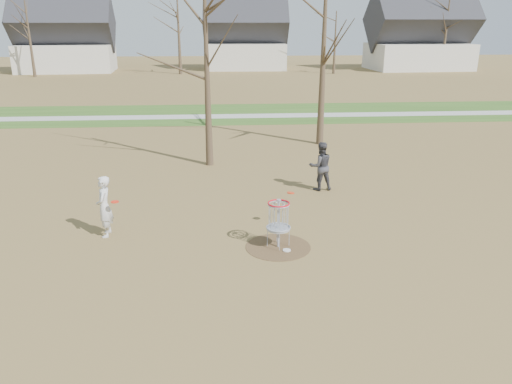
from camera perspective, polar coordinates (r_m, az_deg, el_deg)
The scene contains 11 objects.
ground at distance 13.82m, azimuth 2.54°, elevation -6.29°, with size 160.00×160.00×0.00m, color brown.
green_band at distance 33.96m, azimuth -1.57°, elevation 8.96°, with size 160.00×8.00×0.01m, color #2D5119.
footpath at distance 32.97m, azimuth -1.48°, elevation 8.68°, with size 160.00×1.50×0.01m, color #9E9E99.
dirt_circle at distance 13.82m, azimuth 2.54°, elevation -6.27°, with size 1.80×1.80×0.01m, color #47331E.
player_standing at distance 14.82m, azimuth -16.95°, elevation -1.61°, with size 0.65×0.43×1.79m, color silver.
player_throwing at distance 18.29m, azimuth 7.39°, elevation 2.95°, with size 0.87×0.68×1.79m, color #3A393F.
disc_grounded at distance 13.60m, azimuth 3.53°, elevation -6.65°, with size 0.22×0.22×0.02m, color silver.
discs_in_play at distance 14.32m, azimuth -5.36°, elevation -0.57°, with size 5.22×0.66×0.06m.
disc_golf_basket at distance 13.46m, azimuth 2.59°, elevation -2.77°, with size 0.64×0.64×1.35m.
bare_trees at distance 48.31m, azimuth -0.27°, elevation 18.30°, with size 52.62×44.98×9.00m.
houses_row at distance 65.27m, azimuth 1.01°, elevation 16.87°, with size 56.51×10.01×7.26m.
Camera 1 is at (-1.51, -12.41, 5.89)m, focal length 35.00 mm.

